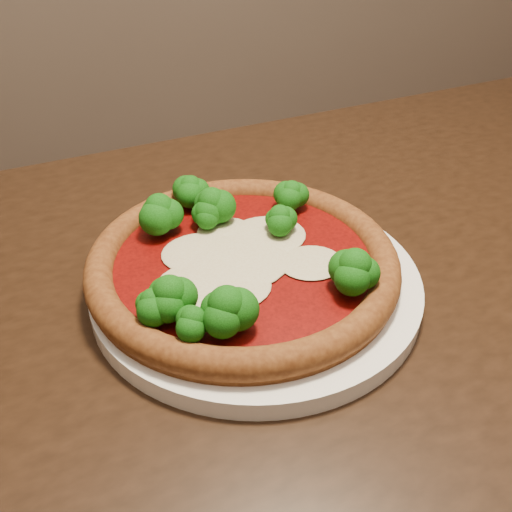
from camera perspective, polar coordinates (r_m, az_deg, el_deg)
name	(u,v)px	position (r m, az deg, el deg)	size (l,w,h in m)	color
dining_table	(324,346)	(0.64, 6.85, -8.97)	(1.36, 0.91, 0.75)	black
plate	(256,282)	(0.54, 0.00, -2.65)	(0.31, 0.31, 0.02)	white
pizza	(240,259)	(0.53, -1.65, -0.28)	(0.29, 0.29, 0.06)	brown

